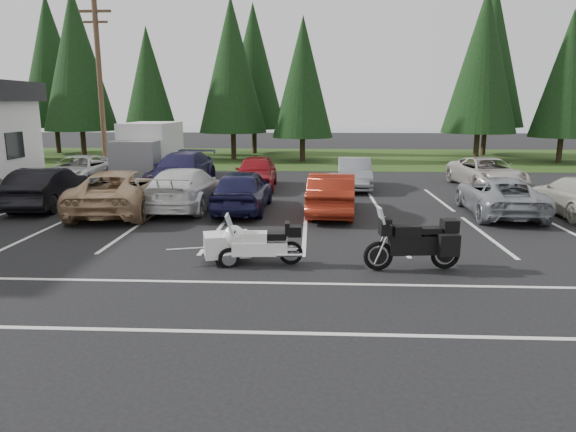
{
  "coord_description": "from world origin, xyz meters",
  "views": [
    {
      "loc": [
        0.72,
        -14.08,
        3.79
      ],
      "look_at": [
        0.06,
        -0.5,
        0.86
      ],
      "focal_mm": 32.0,
      "sensor_mm": 36.0,
      "label": 1
    }
  ],
  "objects_px": {
    "car_near_2": "(120,191)",
    "utility_pole": "(100,87)",
    "box_truck": "(146,151)",
    "car_near_5": "(332,193)",
    "car_far_2": "(256,172)",
    "touring_motorcycle": "(260,239)",
    "car_near_3": "(186,188)",
    "adventure_motorcycle": "(413,238)",
    "car_far_1": "(182,170)",
    "car_near_1": "(47,188)",
    "car_far_3": "(354,174)",
    "car_far_0": "(80,171)",
    "cargo_trailer": "(227,248)",
    "car_near_6": "(499,196)",
    "car_far_4": "(487,173)",
    "car_near_4": "(243,190)"
  },
  "relations": [
    {
      "from": "car_far_1",
      "to": "car_far_0",
      "type": "bearing_deg",
      "value": -178.31
    },
    {
      "from": "utility_pole",
      "to": "box_truck",
      "type": "relative_size",
      "value": 1.61
    },
    {
      "from": "cargo_trailer",
      "to": "box_truck",
      "type": "bearing_deg",
      "value": 99.16
    },
    {
      "from": "car_near_6",
      "to": "car_far_4",
      "type": "xyz_separation_m",
      "value": [
        1.57,
        6.13,
        0.03
      ]
    },
    {
      "from": "car_near_6",
      "to": "car_far_4",
      "type": "bearing_deg",
      "value": -101.31
    },
    {
      "from": "box_truck",
      "to": "car_near_6",
      "type": "bearing_deg",
      "value": -28.72
    },
    {
      "from": "car_near_4",
      "to": "car_far_2",
      "type": "distance_m",
      "value": 5.3
    },
    {
      "from": "car_near_2",
      "to": "car_far_2",
      "type": "bearing_deg",
      "value": -131.48
    },
    {
      "from": "car_near_3",
      "to": "car_near_2",
      "type": "bearing_deg",
      "value": 23.94
    },
    {
      "from": "box_truck",
      "to": "car_near_5",
      "type": "height_order",
      "value": "box_truck"
    },
    {
      "from": "car_near_2",
      "to": "car_near_6",
      "type": "bearing_deg",
      "value": 176.41
    },
    {
      "from": "utility_pole",
      "to": "car_far_1",
      "type": "bearing_deg",
      "value": -24.78
    },
    {
      "from": "car_near_1",
      "to": "car_far_2",
      "type": "relative_size",
      "value": 1.03
    },
    {
      "from": "cargo_trailer",
      "to": "car_near_3",
      "type": "bearing_deg",
      "value": 96.28
    },
    {
      "from": "car_far_2",
      "to": "cargo_trailer",
      "type": "xyz_separation_m",
      "value": [
        0.54,
        -11.58,
        -0.39
      ]
    },
    {
      "from": "utility_pole",
      "to": "cargo_trailer",
      "type": "height_order",
      "value": "utility_pole"
    },
    {
      "from": "car_far_0",
      "to": "car_far_1",
      "type": "relative_size",
      "value": 0.93
    },
    {
      "from": "box_truck",
      "to": "car_near_4",
      "type": "bearing_deg",
      "value": -53.08
    },
    {
      "from": "touring_motorcycle",
      "to": "adventure_motorcycle",
      "type": "relative_size",
      "value": 0.9
    },
    {
      "from": "car_near_2",
      "to": "cargo_trailer",
      "type": "height_order",
      "value": "car_near_2"
    },
    {
      "from": "car_far_2",
      "to": "car_far_0",
      "type": "bearing_deg",
      "value": 174.93
    },
    {
      "from": "car_near_6",
      "to": "cargo_trailer",
      "type": "height_order",
      "value": "car_near_6"
    },
    {
      "from": "car_near_5",
      "to": "car_far_3",
      "type": "height_order",
      "value": "car_near_5"
    },
    {
      "from": "touring_motorcycle",
      "to": "car_far_0",
      "type": "bearing_deg",
      "value": 125.03
    },
    {
      "from": "box_truck",
      "to": "car_near_2",
      "type": "bearing_deg",
      "value": -78.24
    },
    {
      "from": "car_near_5",
      "to": "car_far_3",
      "type": "xyz_separation_m",
      "value": [
        1.24,
        5.77,
        -0.04
      ]
    },
    {
      "from": "box_truck",
      "to": "car_near_4",
      "type": "relative_size",
      "value": 1.23
    },
    {
      "from": "car_near_1",
      "to": "car_near_2",
      "type": "height_order",
      "value": "car_near_2"
    },
    {
      "from": "car_near_3",
      "to": "car_near_5",
      "type": "distance_m",
      "value": 5.49
    },
    {
      "from": "car_near_6",
      "to": "car_near_2",
      "type": "bearing_deg",
      "value": 4.31
    },
    {
      "from": "car_near_2",
      "to": "car_far_4",
      "type": "bearing_deg",
      "value": -161.75
    },
    {
      "from": "box_truck",
      "to": "car_far_2",
      "type": "distance_m",
      "value": 6.79
    },
    {
      "from": "box_truck",
      "to": "touring_motorcycle",
      "type": "relative_size",
      "value": 2.44
    },
    {
      "from": "car_far_2",
      "to": "car_far_3",
      "type": "bearing_deg",
      "value": 0.19
    },
    {
      "from": "car_near_1",
      "to": "car_near_5",
      "type": "height_order",
      "value": "car_near_1"
    },
    {
      "from": "car_near_4",
      "to": "car_far_1",
      "type": "distance_m",
      "value": 6.74
    },
    {
      "from": "touring_motorcycle",
      "to": "box_truck",
      "type": "bearing_deg",
      "value": 112.83
    },
    {
      "from": "car_near_1",
      "to": "car_near_5",
      "type": "xyz_separation_m",
      "value": [
        10.72,
        -0.69,
        -0.02
      ]
    },
    {
      "from": "car_far_1",
      "to": "car_far_4",
      "type": "distance_m",
      "value": 14.39
    },
    {
      "from": "car_near_2",
      "to": "utility_pole",
      "type": "bearing_deg",
      "value": -69.91
    },
    {
      "from": "car_near_6",
      "to": "adventure_motorcycle",
      "type": "relative_size",
      "value": 1.9
    },
    {
      "from": "car_far_2",
      "to": "touring_motorcycle",
      "type": "bearing_deg",
      "value": -84.69
    },
    {
      "from": "car_near_5",
      "to": "car_near_6",
      "type": "relative_size",
      "value": 0.93
    },
    {
      "from": "car_near_1",
      "to": "cargo_trailer",
      "type": "height_order",
      "value": "car_near_1"
    },
    {
      "from": "car_near_1",
      "to": "touring_motorcycle",
      "type": "xyz_separation_m",
      "value": [
        8.77,
        -6.79,
        -0.12
      ]
    },
    {
      "from": "cargo_trailer",
      "to": "car_far_4",
      "type": "bearing_deg",
      "value": 34.68
    },
    {
      "from": "utility_pole",
      "to": "car_far_2",
      "type": "height_order",
      "value": "utility_pole"
    },
    {
      "from": "car_far_1",
      "to": "car_far_2",
      "type": "bearing_deg",
      "value": -1.46
    },
    {
      "from": "car_near_2",
      "to": "car_near_3",
      "type": "bearing_deg",
      "value": -162.97
    },
    {
      "from": "car_near_1",
      "to": "cargo_trailer",
      "type": "relative_size",
      "value": 2.88
    }
  ]
}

